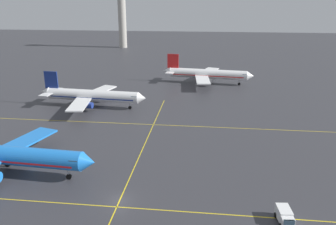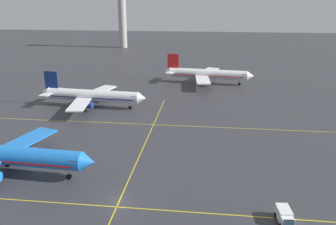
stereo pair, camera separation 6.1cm
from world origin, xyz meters
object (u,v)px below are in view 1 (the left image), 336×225
airliner_front_gate (4,155)px  control_tower (122,8)px  service_truck_red_van (285,216)px  airliner_second_row (92,95)px  airliner_third_row (207,74)px

airliner_front_gate → control_tower: (-19.75, 173.22, 21.52)m
airliner_front_gate → control_tower: bearing=96.5°
airliner_front_gate → control_tower: control_tower is taller
service_truck_red_van → control_tower: control_tower is taller
airliner_front_gate → airliner_second_row: airliner_front_gate is taller
airliner_front_gate → airliner_third_row: size_ratio=1.01×
airliner_second_row → control_tower: bearing=99.7°
airliner_front_gate → service_truck_red_van: (49.70, -9.32, -2.63)m
airliner_second_row → service_truck_red_van: bearing=-47.7°
airliner_third_row → airliner_second_row: bearing=-135.1°
airliner_second_row → airliner_front_gate: bearing=-93.5°
airliner_front_gate → service_truck_red_van: bearing=-10.6°
service_truck_red_van → airliner_second_row: bearing=132.3°
airliner_front_gate → airliner_second_row: bearing=86.5°
control_tower → airliner_third_row: bearing=-59.3°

